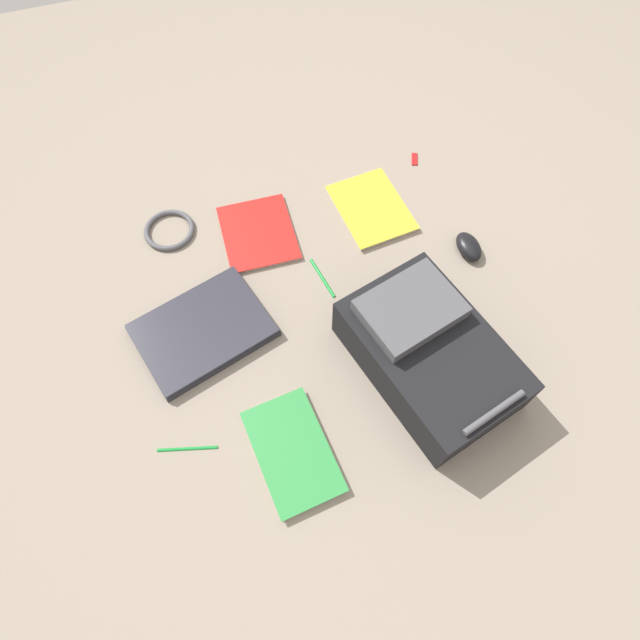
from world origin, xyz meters
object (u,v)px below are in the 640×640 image
Objects in this scene: laptop at (203,330)px; cable_coil at (169,230)px; book_blue at (258,233)px; computer_mouse at (469,247)px; book_red at (371,208)px; pen_blue at (187,448)px; book_comic at (293,452)px; backpack at (428,352)px; pen_black at (322,277)px; usb_stick at (415,159)px.

laptop is 0.37m from cable_coil.
computer_mouse is at bearing 156.42° from book_blue.
book_blue is (0.36, -0.02, -0.00)m from book_red.
pen_blue is at bearing 82.95° from cable_coil.
cable_coil is (0.16, -0.76, -0.00)m from book_comic.
cable_coil is (0.82, -0.34, -0.01)m from computer_mouse.
pen_black is (0.17, -0.34, -0.07)m from backpack.
laptop is 2.62× the size of cable_coil.
usb_stick is at bearing -141.63° from pen_black.
backpack is 3.57× the size of pen_black.
pen_blue is (0.64, 0.03, -0.07)m from backpack.
pen_black is at bearing 38.37° from usb_stick.
computer_mouse is at bearing 157.34° from cable_coil.
pen_black reaches higher than usb_stick.
pen_blue is at bearing 37.90° from pen_black.
usb_stick is at bearing -90.19° from computer_mouse.
laptop is 0.64m from book_red.
backpack is 0.64m from pen_blue.
usb_stick is at bearing -141.88° from pen_blue.
cable_coil reaches higher than pen_black.
computer_mouse is (-0.22, 0.23, 0.01)m from book_red.
backpack is at bearing 119.11° from book_blue.
pen_blue is at bearing -20.18° from book_comic.
computer_mouse is at bearing -148.19° from book_comic.
cable_coil is 0.82m from usb_stick.
book_blue reaches higher than usb_stick.
computer_mouse is 0.89m from cable_coil.
book_blue is 0.88× the size of book_comic.
book_comic is at bearing 16.42° from backpack.
computer_mouse reaches higher than cable_coil.
pen_black is (-0.23, -0.45, -0.01)m from book_comic.
book_blue is 1.81× the size of pen_black.
laptop is 0.36m from book_blue.
laptop reaches higher than book_blue.
book_red is at bearing -141.22° from pen_blue.
pen_black is at bearing -6.72° from computer_mouse.
book_comic is at bearing 82.15° from book_blue.
cable_coil is 1.03× the size of pen_blue.
cable_coil is 1.06× the size of pen_black.
pen_blue is at bearing 18.41° from computer_mouse.
book_red and cable_coil have the same top height.
pen_blue is (0.69, 0.55, -0.00)m from book_red.
computer_mouse is 0.69× the size of cable_coil.
book_red is 1.08× the size of book_blue.
pen_blue is (0.11, 0.30, -0.01)m from laptop.
book_blue is at bearing -2.94° from book_red.
pen_black is at bearing -116.49° from book_comic.
book_blue is (-0.23, -0.27, -0.01)m from laptop.
computer_mouse is at bearing 174.46° from pen_black.
book_red reaches higher than pen_black.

